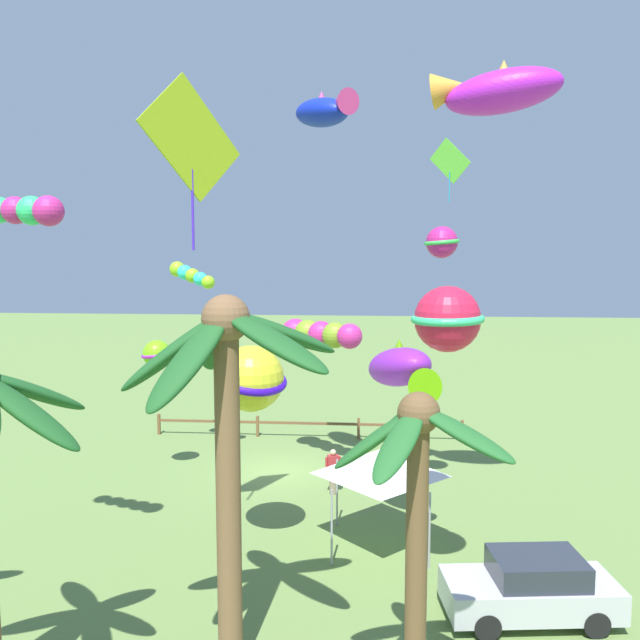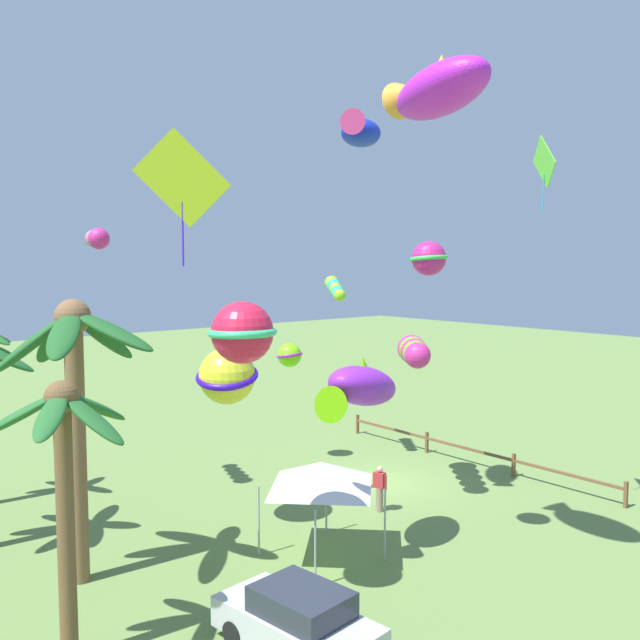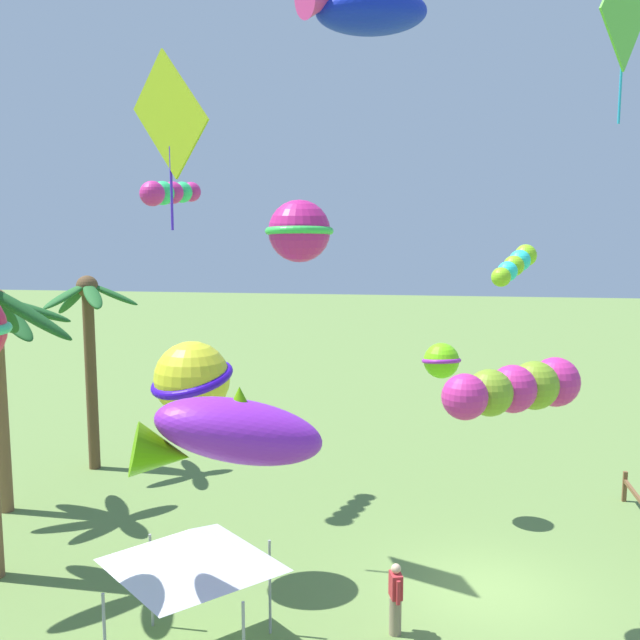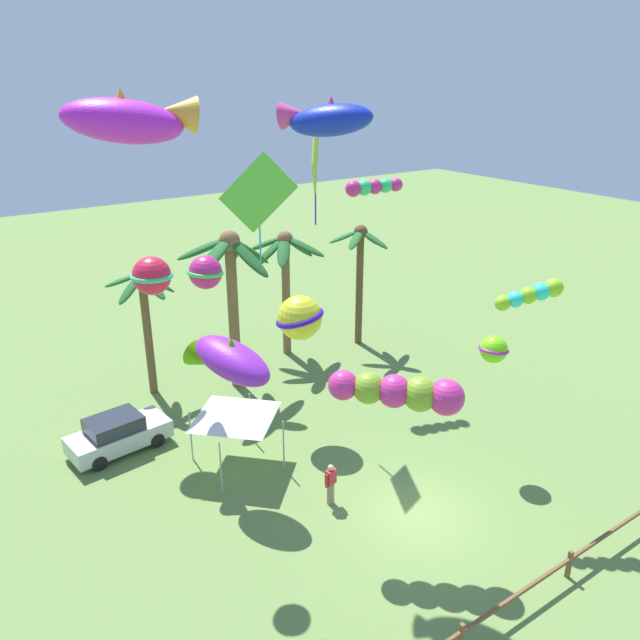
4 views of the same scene
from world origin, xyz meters
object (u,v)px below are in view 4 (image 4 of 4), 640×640
(kite_fish_3, at_px, (228,360))
(kite_diamond_11, at_px, (315,154))
(kite_fish_7, at_px, (325,119))
(kite_ball_8, at_px, (494,349))
(kite_fish_10, at_px, (131,119))
(parked_car_0, at_px, (118,434))
(kite_ball_4, at_px, (152,276))
(kite_tube_1, at_px, (372,187))
(palm_tree_3, at_px, (231,272))
(festival_tent, at_px, (235,408))
(kite_ball_0, at_px, (300,318))
(palm_tree_0, at_px, (285,261))
(kite_diamond_5, at_px, (258,194))
(kite_tube_6, at_px, (401,392))
(kite_ball_2, at_px, (206,272))
(palm_tree_1, at_px, (360,258))
(spectator_0, at_px, (331,484))
(palm_tree_2, at_px, (144,302))
(kite_tube_9, at_px, (531,294))

(kite_fish_3, distance_m, kite_diamond_11, 8.65)
(kite_fish_7, relative_size, kite_ball_8, 2.07)
(kite_fish_10, bearing_deg, parked_car_0, 93.84)
(kite_diamond_11, bearing_deg, kite_ball_8, -64.07)
(kite_ball_4, bearing_deg, kite_ball_8, -42.29)
(kite_tube_1, height_order, kite_ball_8, kite_tube_1)
(palm_tree_3, height_order, festival_tent, palm_tree_3)
(palm_tree_3, xyz_separation_m, kite_diamond_11, (1.77, -4.22, 5.46))
(kite_ball_0, bearing_deg, kite_ball_4, 151.58)
(kite_ball_4, bearing_deg, palm_tree_0, 26.37)
(palm_tree_3, height_order, parked_car_0, palm_tree_3)
(kite_diamond_5, relative_size, kite_tube_6, 0.73)
(kite_tube_1, bearing_deg, palm_tree_0, 109.07)
(palm_tree_0, relative_size, kite_fish_3, 1.73)
(kite_ball_0, distance_m, kite_ball_2, 7.32)
(kite_tube_1, height_order, kite_diamond_5, kite_diamond_5)
(parked_car_0, xyz_separation_m, kite_ball_2, (1.60, -5.98, 7.94))
(palm_tree_1, bearing_deg, kite_tube_1, -122.39)
(parked_car_0, bearing_deg, kite_ball_2, -75.07)
(kite_tube_1, height_order, kite_ball_2, kite_tube_1)
(kite_fish_7, bearing_deg, kite_ball_2, 167.98)
(palm_tree_0, bearing_deg, kite_ball_4, -153.63)
(parked_car_0, xyz_separation_m, kite_fish_7, (5.29, -6.77, 12.10))
(parked_car_0, height_order, festival_tent, festival_tent)
(kite_diamond_5, bearing_deg, kite_diamond_11, 49.80)
(kite_fish_3, bearing_deg, palm_tree_1, 33.07)
(kite_tube_1, relative_size, kite_fish_7, 0.90)
(kite_diamond_5, distance_m, kite_ball_8, 12.91)
(kite_fish_3, height_order, kite_ball_4, kite_ball_4)
(kite_ball_8, bearing_deg, kite_fish_3, 154.67)
(parked_car_0, relative_size, kite_tube_1, 1.56)
(kite_fish_3, relative_size, kite_ball_8, 2.77)
(kite_fish_3, bearing_deg, spectator_0, -54.19)
(festival_tent, distance_m, kite_ball_8, 9.80)
(kite_diamond_5, relative_size, kite_fish_10, 0.60)
(palm_tree_2, bearing_deg, palm_tree_3, -23.99)
(kite_diamond_5, distance_m, kite_fish_10, 6.01)
(palm_tree_2, height_order, spectator_0, palm_tree_2)
(kite_fish_3, relative_size, kite_fish_10, 0.99)
(kite_ball_0, relative_size, kite_ball_8, 1.99)
(palm_tree_0, xyz_separation_m, festival_tent, (-7.03, -7.78, -2.69))
(parked_car_0, bearing_deg, kite_ball_4, 0.88)
(kite_ball_0, height_order, kite_diamond_5, kite_diamond_5)
(kite_ball_2, relative_size, kite_fish_7, 0.43)
(parked_car_0, distance_m, kite_tube_6, 12.41)
(palm_tree_0, bearing_deg, kite_diamond_5, -122.94)
(parked_car_0, xyz_separation_m, kite_fish_3, (2.84, -4.49, 4.23))
(palm_tree_0, height_order, kite_ball_4, kite_ball_4)
(kite_fish_7, xyz_separation_m, kite_tube_9, (5.47, -3.71, -5.36))
(parked_car_0, distance_m, kite_ball_2, 10.07)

